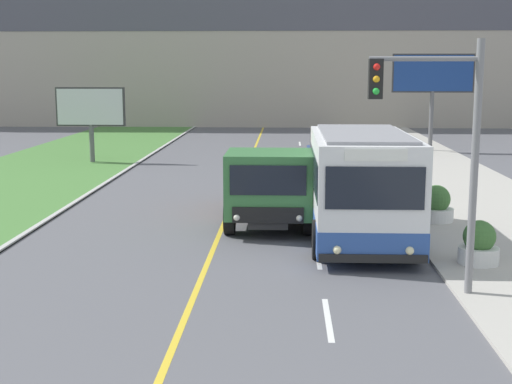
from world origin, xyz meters
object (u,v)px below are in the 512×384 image
(billboard_small, at_px, (91,109))
(planter_round_second, at_px, (436,205))
(dump_truck, at_px, (270,187))
(planter_round_near, at_px, (479,245))
(car_distant, at_px, (326,152))
(billboard_large, at_px, (433,77))
(planter_round_third, at_px, (409,181))
(city_bus, at_px, (361,188))
(traffic_light_mast, at_px, (442,135))

(billboard_small, height_order, planter_round_second, billboard_small)
(dump_truck, bearing_deg, planter_round_near, -39.44)
(car_distant, relative_size, billboard_large, 0.77)
(dump_truck, height_order, billboard_small, billboard_small)
(planter_round_near, relative_size, planter_round_third, 0.95)
(city_bus, bearing_deg, billboard_large, 74.32)
(planter_round_third, bearing_deg, car_distant, 108.15)
(billboard_small, distance_m, planter_round_near, 23.87)
(planter_round_near, height_order, planter_round_second, planter_round_second)
(traffic_light_mast, relative_size, billboard_small, 1.40)
(city_bus, height_order, dump_truck, city_bus)
(billboard_large, relative_size, planter_round_second, 4.95)
(billboard_small, bearing_deg, planter_round_near, -52.19)
(billboard_small, bearing_deg, planter_round_second, -43.74)
(billboard_small, xyz_separation_m, planter_round_near, (14.57, -18.79, -2.15))
(billboard_large, bearing_deg, billboard_small, -163.26)
(traffic_light_mast, height_order, planter_round_second, traffic_light_mast)
(city_bus, xyz_separation_m, planter_round_second, (2.59, 2.69, -0.98))
(car_distant, relative_size, planter_round_third, 3.86)
(billboard_large, relative_size, planter_round_near, 5.23)
(car_distant, bearing_deg, planter_round_second, -78.36)
(car_distant, relative_size, billboard_small, 1.13)
(planter_round_second, bearing_deg, dump_truck, -172.94)
(planter_round_near, xyz_separation_m, planter_round_third, (-0.04, 9.75, 0.02))
(car_distant, height_order, traffic_light_mast, traffic_light_mast)
(car_distant, distance_m, traffic_light_mast, 20.48)
(car_distant, height_order, planter_round_second, car_distant)
(dump_truck, distance_m, planter_round_second, 5.20)
(billboard_large, bearing_deg, traffic_light_mast, -100.80)
(planter_round_second, bearing_deg, billboard_large, 79.46)
(dump_truck, relative_size, planter_round_second, 5.63)
(billboard_small, distance_m, planter_round_third, 17.24)
(billboard_small, bearing_deg, billboard_large, 16.74)
(city_bus, height_order, planter_round_third, city_bus)
(city_bus, xyz_separation_m, planter_round_near, (2.63, -2.19, -1.01))
(car_distant, bearing_deg, billboard_small, 175.89)
(billboard_large, xyz_separation_m, planter_round_near, (-3.57, -24.24, -3.69))
(dump_truck, distance_m, billboard_small, 17.39)
(car_distant, relative_size, traffic_light_mast, 0.81)
(traffic_light_mast, bearing_deg, car_distant, 93.46)
(dump_truck, bearing_deg, planter_round_second, 7.06)
(car_distant, bearing_deg, planter_round_third, -71.85)
(planter_round_near, xyz_separation_m, planter_round_second, (-0.04, 4.87, 0.02))
(planter_round_near, bearing_deg, planter_round_second, 90.43)
(dump_truck, bearing_deg, planter_round_third, 47.14)
(dump_truck, height_order, traffic_light_mast, traffic_light_mast)
(dump_truck, bearing_deg, billboard_large, 66.44)
(traffic_light_mast, bearing_deg, planter_round_near, 57.09)
(dump_truck, distance_m, traffic_light_mast, 7.83)
(traffic_light_mast, bearing_deg, billboard_small, 121.77)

